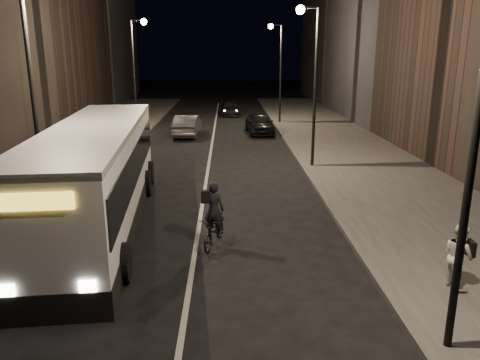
{
  "coord_description": "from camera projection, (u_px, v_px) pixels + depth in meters",
  "views": [
    {
      "loc": [
        1.04,
        -12.36,
        6.07
      ],
      "look_at": [
        1.5,
        4.23,
        1.5
      ],
      "focal_mm": 35.0,
      "sensor_mm": 36.0,
      "label": 1
    }
  ],
  "objects": [
    {
      "name": "streetlight_right_mid",
      "position": [
        311.0,
        66.0,
        23.77
      ],
      "size": [
        1.2,
        0.44,
        8.12
      ],
      "color": "black",
      "rests_on": "sidewalk_right"
    },
    {
      "name": "sidewalk_left",
      "position": [
        61.0,
        160.0,
        26.74
      ],
      "size": [
        7.0,
        70.0,
        0.16
      ],
      "primitive_type": "cube",
      "color": "#343432",
      "rests_on": "ground"
    },
    {
      "name": "streetlight_left_near",
      "position": [
        38.0,
        73.0,
        15.78
      ],
      "size": [
        1.2,
        0.44,
        8.12
      ],
      "color": "black",
      "rests_on": "sidewalk_left"
    },
    {
      "name": "car_far",
      "position": [
        230.0,
        108.0,
        46.07
      ],
      "size": [
        2.13,
        4.7,
        1.34
      ],
      "primitive_type": "imported",
      "rotation": [
        0.0,
        0.0,
        0.06
      ],
      "color": "black",
      "rests_on": "ground"
    },
    {
      "name": "city_bus",
      "position": [
        97.0,
        172.0,
        16.59
      ],
      "size": [
        4.0,
        13.51,
        3.59
      ],
      "rotation": [
        0.0,
        0.0,
        0.09
      ],
      "color": "white",
      "rests_on": "ground"
    },
    {
      "name": "streetlight_right_far",
      "position": [
        278.0,
        60.0,
        39.19
      ],
      "size": [
        1.2,
        0.44,
        8.12
      ],
      "color": "black",
      "rests_on": "sidewalk_right"
    },
    {
      "name": "cyclist_on_bicycle",
      "position": [
        214.0,
        225.0,
        14.93
      ],
      "size": [
        1.16,
        2.02,
        2.2
      ],
      "rotation": [
        0.0,
        0.0,
        -0.27
      ],
      "color": "black",
      "rests_on": "ground"
    },
    {
      "name": "streetlight_right_near",
      "position": [
        467.0,
        93.0,
        8.36
      ],
      "size": [
        1.2,
        0.44,
        8.12
      ],
      "color": "black",
      "rests_on": "sidewalk_right"
    },
    {
      "name": "car_near",
      "position": [
        260.0,
        123.0,
        35.6
      ],
      "size": [
        2.23,
        4.78,
        1.58
      ],
      "primitive_type": "imported",
      "rotation": [
        0.0,
        0.0,
        0.08
      ],
      "color": "black",
      "rests_on": "ground"
    },
    {
      "name": "car_mid",
      "position": [
        187.0,
        125.0,
        34.55
      ],
      "size": [
        1.88,
        4.83,
        1.57
      ],
      "primitive_type": "imported",
      "rotation": [
        0.0,
        0.0,
        3.1
      ],
      "color": "#3B3B3E",
      "rests_on": "ground"
    },
    {
      "name": "streetlight_left_far",
      "position": [
        137.0,
        62.0,
        33.13
      ],
      "size": [
        1.2,
        0.44,
        8.12
      ],
      "color": "black",
      "rests_on": "sidewalk_left"
    },
    {
      "name": "sidewalk_right",
      "position": [
        355.0,
        158.0,
        27.19
      ],
      "size": [
        7.0,
        70.0,
        0.16
      ],
      "primitive_type": "cube",
      "color": "#343432",
      "rests_on": "ground"
    },
    {
      "name": "ground",
      "position": [
        192.0,
        269.0,
        13.49
      ],
      "size": [
        180.0,
        180.0,
        0.0
      ],
      "primitive_type": "plane",
      "color": "black",
      "rests_on": "ground"
    },
    {
      "name": "pedestrian_woman",
      "position": [
        459.0,
        256.0,
        11.96
      ],
      "size": [
        0.83,
        0.96,
        1.72
      ],
      "primitive_type": "imported",
      "rotation": [
        0.0,
        0.0,
        1.8
      ],
      "color": "beige",
      "rests_on": "sidewalk_right"
    }
  ]
}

